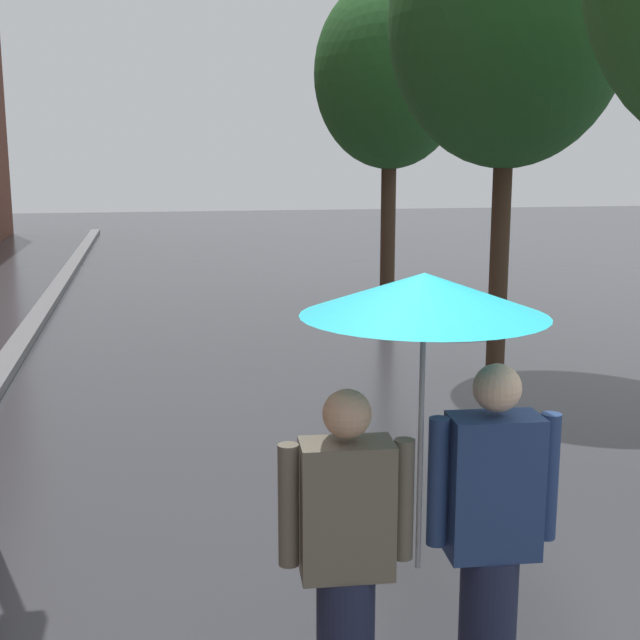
{
  "coord_description": "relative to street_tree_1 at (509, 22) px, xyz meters",
  "views": [
    {
      "loc": [
        -1.42,
        -3.05,
        2.58
      ],
      "look_at": [
        -0.12,
        3.2,
        1.35
      ],
      "focal_mm": 46.91,
      "sensor_mm": 36.0,
      "label": 1
    }
  ],
  "objects": [
    {
      "name": "couple_under_umbrella",
      "position": [
        -2.96,
        -5.96,
        -2.73
      ],
      "size": [
        1.24,
        1.05,
        2.12
      ],
      "color": "#1E233D",
      "rests_on": "ground"
    },
    {
      "name": "kerb_strip",
      "position": [
        -5.87,
        3.84,
        -4.04
      ],
      "size": [
        0.3,
        36.0,
        0.12
      ],
      "primitive_type": "cube",
      "color": "slate",
      "rests_on": "ground"
    },
    {
      "name": "street_tree_1",
      "position": [
        0.0,
        0.0,
        0.0
      ],
      "size": [
        2.72,
        2.72,
        5.75
      ],
      "color": "#473323",
      "rests_on": "ground"
    },
    {
      "name": "street_tree_2",
      "position": [
        -0.08,
        4.41,
        -0.16
      ],
      "size": [
        2.5,
        2.5,
        5.5
      ],
      "color": "#473323",
      "rests_on": "ground"
    }
  ]
}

